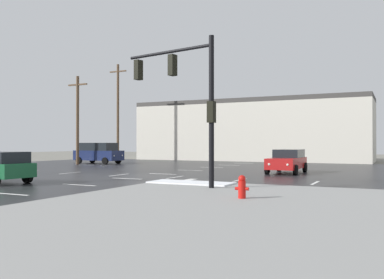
{
  "coord_description": "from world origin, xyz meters",
  "views": [
    {
      "loc": [
        13.72,
        -21.73,
        2.03
      ],
      "look_at": [
        -0.22,
        6.8,
        2.3
      ],
      "focal_mm": 39.38,
      "sensor_mm": 36.0,
      "label": 1
    }
  ],
  "objects": [
    {
      "name": "sedan_red",
      "position": [
        7.11,
        6.31,
        0.85
      ],
      "size": [
        2.04,
        4.55,
        1.58
      ],
      "rotation": [
        0.0,
        0.0,
        -1.57
      ],
      "color": "#B21919",
      "rests_on": "road_asphalt"
    },
    {
      "name": "road_asphalt",
      "position": [
        0.0,
        0.0,
        0.01
      ],
      "size": [
        44.0,
        44.0,
        0.02
      ],
      "primitive_type": "cube",
      "color": "#232326",
      "rests_on": "ground_plane"
    },
    {
      "name": "ground_plane",
      "position": [
        0.0,
        0.0,
        0.0
      ],
      "size": [
        120.0,
        120.0,
        0.0
      ],
      "primitive_type": "plane",
      "color": "slate"
    },
    {
      "name": "sidewalk_corner",
      "position": [
        12.0,
        -12.0,
        0.07
      ],
      "size": [
        18.0,
        18.0,
        0.14
      ],
      "primitive_type": "cube",
      "color": "gray",
      "rests_on": "ground_plane"
    },
    {
      "name": "fire_hydrant",
      "position": [
        8.94,
        -8.07,
        0.54
      ],
      "size": [
        0.48,
        0.26,
        0.79
      ],
      "color": "red",
      "rests_on": "sidewalk_corner"
    },
    {
      "name": "lane_markings",
      "position": [
        1.2,
        -1.38,
        0.02
      ],
      "size": [
        36.15,
        36.15,
        0.01
      ],
      "color": "silver",
      "rests_on": "road_asphalt"
    },
    {
      "name": "traffic_signal_mast",
      "position": [
        5.44,
        -5.22,
        4.38
      ],
      "size": [
        4.78,
        1.15,
        6.44
      ],
      "rotation": [
        0.0,
        0.0,
        2.96
      ],
      "color": "black",
      "rests_on": "sidewalk_corner"
    },
    {
      "name": "snow_strip_curbside",
      "position": [
        5.0,
        -4.0,
        0.17
      ],
      "size": [
        4.0,
        1.6,
        0.06
      ],
      "primitive_type": "cube",
      "color": "white",
      "rests_on": "sidewalk_corner"
    },
    {
      "name": "strip_building_background",
      "position": [
        -1.69,
        25.53,
        3.48
      ],
      "size": [
        26.61,
        8.0,
        6.96
      ],
      "color": "beige",
      "rests_on": "ground_plane"
    },
    {
      "name": "suv_navy",
      "position": [
        -12.53,
        11.17,
        1.09
      ],
      "size": [
        4.89,
        2.3,
        2.03
      ],
      "rotation": [
        0.0,
        0.0,
        -0.03
      ],
      "color": "#141E47",
      "rests_on": "road_asphalt"
    },
    {
      "name": "utility_pole_distant",
      "position": [
        -14.44,
        16.95,
        5.66
      ],
      "size": [
        2.2,
        0.28,
        10.87
      ],
      "color": "brown",
      "rests_on": "ground_plane"
    },
    {
      "name": "utility_pole_far",
      "position": [
        -13.32,
        9.05,
        4.37
      ],
      "size": [
        2.2,
        0.28,
        8.33
      ],
      "color": "brown",
      "rests_on": "ground_plane"
    }
  ]
}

